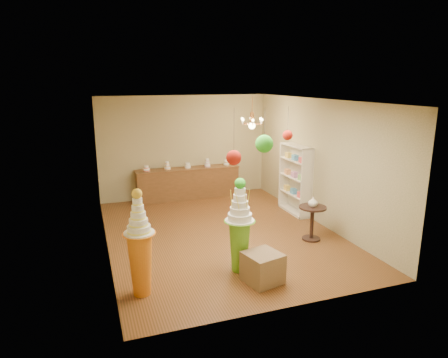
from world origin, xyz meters
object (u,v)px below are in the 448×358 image
object	(u,v)px
pedestal_orange	(140,255)
round_table	(312,218)
pedestal_green	(240,233)
sideboard	(188,183)

from	to	relation	value
pedestal_orange	round_table	xyz separation A→B (m)	(3.85, 1.08, -0.20)
pedestal_green	round_table	bearing A→B (deg)	22.36
sideboard	round_table	distance (m)	4.34
pedestal_orange	round_table	distance (m)	4.00
pedestal_orange	round_table	size ratio (longest dim) A/B	2.36
pedestal_green	round_table	xyz separation A→B (m)	(2.03, 0.84, -0.23)
pedestal_green	sideboard	xyz separation A→B (m)	(0.27, 4.81, -0.25)
pedestal_green	pedestal_orange	world-z (taller)	pedestal_orange
pedestal_orange	round_table	world-z (taller)	pedestal_orange
pedestal_orange	sideboard	size ratio (longest dim) A/B	0.59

